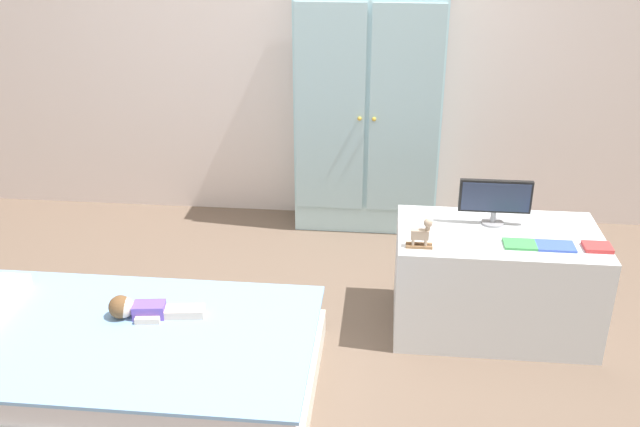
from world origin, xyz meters
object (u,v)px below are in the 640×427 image
at_px(wardrobe, 368,111).
at_px(tv_stand, 494,281).
at_px(doll, 138,309).
at_px(book_red, 597,247).
at_px(book_blue, 556,246).
at_px(tv_monitor, 495,199).
at_px(rocking_horse_toy, 422,233).
at_px(book_green, 520,244).
at_px(bed, 112,358).

relative_size(wardrobe, tv_stand, 1.60).
bearing_deg(doll, book_red, 10.02).
bearing_deg(book_blue, book_red, 0.00).
distance_m(wardrobe, tv_monitor, 1.15).
distance_m(doll, book_red, 1.93).
relative_size(tv_monitor, book_blue, 2.00).
xyz_separation_m(doll, tv_stand, (1.51, 0.45, -0.04)).
relative_size(tv_stand, book_blue, 5.61).
distance_m(tv_stand, tv_monitor, 0.38).
relative_size(doll, rocking_horse_toy, 2.94).
relative_size(tv_stand, rocking_horse_toy, 6.69).
xyz_separation_m(doll, book_red, (1.89, 0.33, 0.21)).
height_order(tv_stand, book_blue, book_blue).
xyz_separation_m(wardrobe, book_green, (0.70, -1.18, -0.22)).
relative_size(doll, book_green, 2.89).
height_order(doll, book_green, book_green).
height_order(doll, book_red, book_red).
height_order(rocking_horse_toy, book_red, rocking_horse_toy).
relative_size(doll, tv_stand, 0.44).
bearing_deg(bed, tv_stand, 19.92).
bearing_deg(tv_stand, rocking_horse_toy, -153.60).
relative_size(tv_monitor, book_red, 2.77).
bearing_deg(doll, wardrobe, 59.85).
height_order(tv_monitor, book_blue, tv_monitor).
bearing_deg(bed, doll, 55.54).
bearing_deg(rocking_horse_toy, book_green, 7.67).
xyz_separation_m(tv_stand, book_red, (0.39, -0.12, 0.25)).
xyz_separation_m(doll, rocking_horse_toy, (1.16, 0.28, 0.27)).
bearing_deg(book_green, tv_monitor, 113.42).
relative_size(bed, tv_stand, 1.87).
height_order(bed, book_green, book_green).
height_order(tv_stand, tv_monitor, tv_monitor).
bearing_deg(wardrobe, rocking_horse_toy, -77.20).
bearing_deg(tv_monitor, tv_stand, -75.88).
height_order(doll, tv_stand, tv_stand).
height_order(wardrobe, book_green, wardrobe).
height_order(book_green, book_red, book_red).
relative_size(doll, wardrobe, 0.27).
height_order(book_blue, book_red, book_red).
bearing_deg(book_blue, book_green, 180.00).
bearing_deg(tv_monitor, rocking_horse_toy, -141.23).
relative_size(wardrobe, book_red, 12.41).
bearing_deg(rocking_horse_toy, tv_stand, 26.40).
xyz_separation_m(book_green, book_red, (0.32, 0.00, 0.00)).
bearing_deg(rocking_horse_toy, book_red, 4.36).
distance_m(tv_stand, book_green, 0.28).
bearing_deg(book_green, book_red, 0.00).
xyz_separation_m(rocking_horse_toy, book_blue, (0.56, 0.06, -0.06)).
xyz_separation_m(wardrobe, book_blue, (0.84, -1.18, -0.22)).
bearing_deg(wardrobe, book_blue, -54.36).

